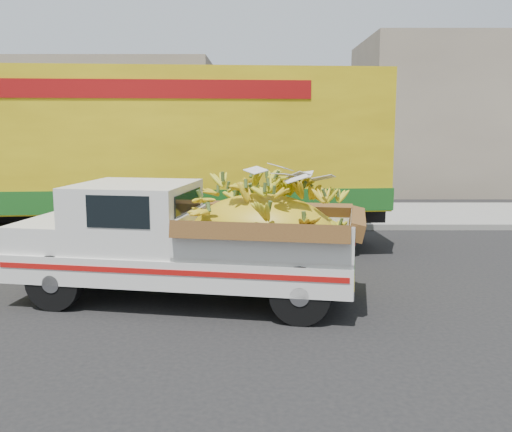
{
  "coord_description": "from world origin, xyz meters",
  "views": [
    {
      "loc": [
        2.67,
        -9.3,
        2.69
      ],
      "look_at": [
        2.67,
        -0.38,
        1.25
      ],
      "focal_mm": 40.0,
      "sensor_mm": 36.0,
      "label": 1
    }
  ],
  "objects": [
    {
      "name": "pickup_truck",
      "position": [
        1.99,
        -0.82,
        0.97
      ],
      "size": [
        5.38,
        2.73,
        1.8
      ],
      "rotation": [
        0.0,
        0.0,
        -0.17
      ],
      "color": "black",
      "rests_on": "ground"
    },
    {
      "name": "curb",
      "position": [
        0.0,
        5.22,
        0.07
      ],
      "size": [
        60.0,
        0.25,
        0.15
      ],
      "primitive_type": "cube",
      "color": "gray",
      "rests_on": "ground"
    },
    {
      "name": "sidewalk",
      "position": [
        0.0,
        7.32,
        0.07
      ],
      "size": [
        60.0,
        4.0,
        0.14
      ],
      "primitive_type": "cube",
      "color": "gray",
      "rests_on": "ground"
    },
    {
      "name": "ground",
      "position": [
        0.0,
        0.0,
        0.0
      ],
      "size": [
        100.0,
        100.0,
        0.0
      ],
      "primitive_type": "plane",
      "color": "black",
      "rests_on": "ground"
    },
    {
      "name": "semi_trailer",
      "position": [
        -0.53,
        2.77,
        2.12
      ],
      "size": [
        12.04,
        3.5,
        3.8
      ],
      "rotation": [
        0.0,
        0.0,
        0.08
      ],
      "color": "black",
      "rests_on": "ground"
    }
  ]
}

